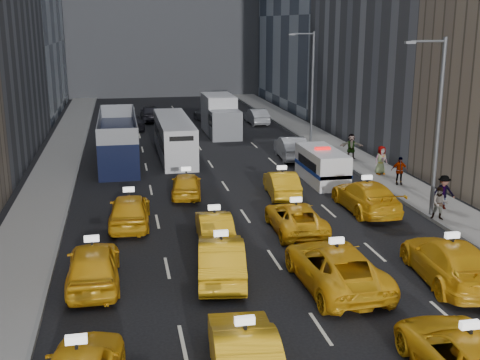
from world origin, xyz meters
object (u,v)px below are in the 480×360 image
object	(u,v)px
double_decker	(118,139)
city_bus	(174,137)
box_truck	(220,115)
nypd_van	(322,166)

from	to	relation	value
double_decker	city_bus	world-z (taller)	double_decker
double_decker	box_truck	distance (m)	13.02
nypd_van	city_bus	world-z (taller)	city_bus
double_decker	box_truck	world-z (taller)	box_truck
double_decker	box_truck	size ratio (longest dim) A/B	1.56
city_bus	double_decker	bearing A→B (deg)	-157.14
city_bus	box_truck	size ratio (longest dim) A/B	1.49
double_decker	city_bus	xyz separation A→B (m)	(4.08, 1.20, -0.25)
city_bus	box_truck	bearing A→B (deg)	66.04
nypd_van	city_bus	xyz separation A→B (m)	(-8.32, 9.38, 0.40)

